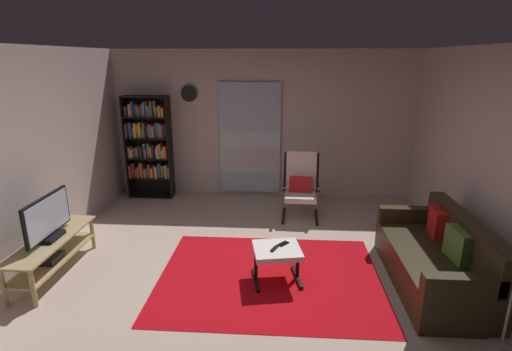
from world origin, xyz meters
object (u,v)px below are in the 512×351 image
(lounge_armchair, at_px, (301,184))
(wall_clock, at_px, (189,93))
(tv_stand, at_px, (52,251))
(tv_remote, at_px, (275,249))
(cell_phone, at_px, (283,244))
(television, at_px, (48,219))
(ottoman, at_px, (277,254))
(leather_sofa, at_px, (437,260))
(bookshelf_near_tv, at_px, (149,145))

(lounge_armchair, bearing_deg, wall_clock, 153.88)
(tv_stand, distance_m, tv_remote, 2.59)
(wall_clock, bearing_deg, cell_phone, -59.20)
(wall_clock, bearing_deg, tv_stand, -108.88)
(television, height_order, ottoman, television)
(lounge_armchair, height_order, wall_clock, wall_clock)
(tv_remote, xyz_separation_m, wall_clock, (-1.58, 2.95, 1.43))
(leather_sofa, distance_m, tv_remote, 1.81)
(tv_stand, distance_m, television, 0.39)
(tv_stand, distance_m, leather_sofa, 4.40)
(tv_stand, xyz_separation_m, tv_remote, (2.59, 0.00, 0.12))
(ottoman, xyz_separation_m, tv_remote, (-0.03, -0.03, 0.08))
(bookshelf_near_tv, distance_m, ottoman, 3.62)
(lounge_armchair, relative_size, wall_clock, 3.53)
(television, xyz_separation_m, ottoman, (2.61, 0.02, -0.35))
(leather_sofa, bearing_deg, television, -179.28)
(tv_remote, bearing_deg, tv_stand, -155.80)
(lounge_armchair, relative_size, tv_remote, 7.10)
(bookshelf_near_tv, relative_size, wall_clock, 6.30)
(tv_stand, xyz_separation_m, lounge_armchair, (2.97, 1.99, 0.24))
(lounge_armchair, relative_size, cell_phone, 7.30)
(bookshelf_near_tv, bearing_deg, lounge_armchair, -15.72)
(television, xyz_separation_m, leather_sofa, (4.39, 0.05, -0.39))
(wall_clock, bearing_deg, ottoman, -61.10)
(leather_sofa, xyz_separation_m, tv_remote, (-1.81, -0.07, 0.12))
(cell_phone, bearing_deg, leather_sofa, 38.78)
(cell_phone, distance_m, wall_clock, 3.58)
(tv_stand, bearing_deg, leather_sofa, 0.89)
(bookshelf_near_tv, relative_size, cell_phone, 13.06)
(leather_sofa, bearing_deg, wall_clock, 139.65)
(television, distance_m, leather_sofa, 4.41)
(lounge_armchair, bearing_deg, leather_sofa, -53.29)
(wall_clock, bearing_deg, television, -108.92)
(bookshelf_near_tv, relative_size, leather_sofa, 1.02)
(wall_clock, bearing_deg, bookshelf_near_tv, -163.89)
(television, bearing_deg, tv_stand, -99.11)
(bookshelf_near_tv, bearing_deg, cell_phone, -47.44)
(leather_sofa, height_order, cell_phone, leather_sofa)
(cell_phone, bearing_deg, lounge_armchair, 122.34)
(ottoman, relative_size, cell_phone, 4.27)
(tv_remote, height_order, wall_clock, wall_clock)
(bookshelf_near_tv, xyz_separation_m, wall_clock, (0.72, 0.21, 0.89))
(lounge_armchair, bearing_deg, tv_stand, -146.17)
(leather_sofa, height_order, wall_clock, wall_clock)
(television, relative_size, tv_remote, 5.82)
(bookshelf_near_tv, height_order, ottoman, bookshelf_near_tv)
(cell_phone, xyz_separation_m, wall_clock, (-1.68, 2.82, 1.44))
(leather_sofa, distance_m, lounge_armchair, 2.40)
(tv_remote, bearing_deg, cell_phone, 77.31)
(leather_sofa, distance_m, cell_phone, 1.71)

